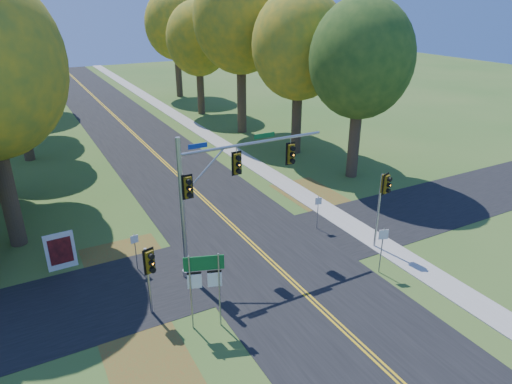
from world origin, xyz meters
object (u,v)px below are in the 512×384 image
traffic_mast (220,184)px  info_kiosk (61,251)px  route_sign_cluster (204,277)px  east_signal_pole (384,192)px

traffic_mast → info_kiosk: traffic_mast is taller
traffic_mast → info_kiosk: size_ratio=4.00×
route_sign_cluster → info_kiosk: 8.90m
east_signal_pole → info_kiosk: 16.47m
traffic_mast → east_signal_pole: size_ratio=1.78×
route_sign_cluster → info_kiosk: bearing=141.2°
east_signal_pole → route_sign_cluster: east_signal_pole is taller
east_signal_pole → route_sign_cluster: size_ratio=1.27×
route_sign_cluster → info_kiosk: size_ratio=1.77×
traffic_mast → info_kiosk: (-7.09, 3.63, -3.52)m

